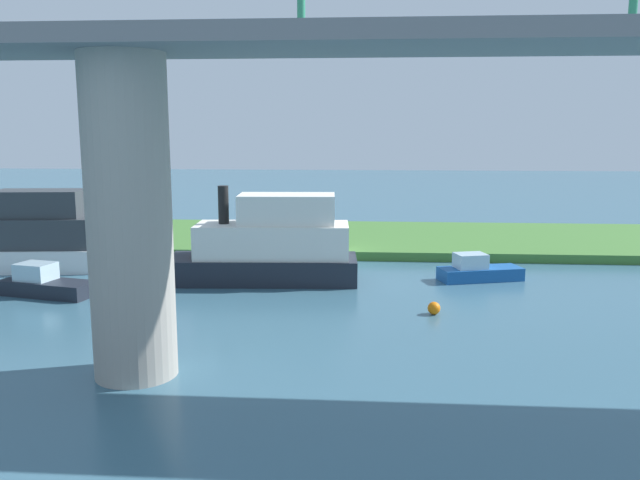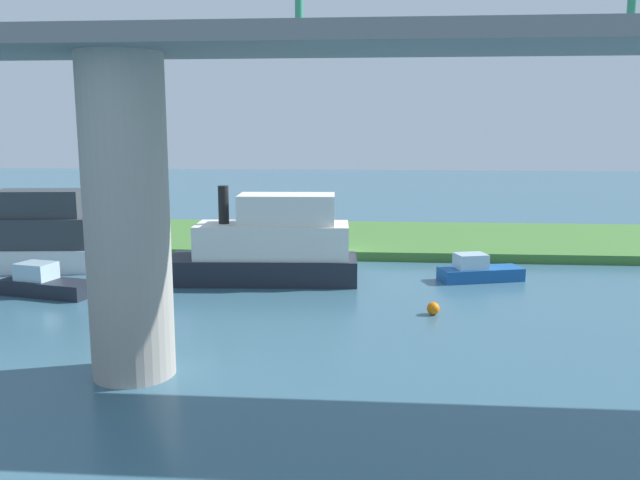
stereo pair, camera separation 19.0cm
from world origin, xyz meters
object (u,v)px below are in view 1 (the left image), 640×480
(pontoon_yellow, at_px, (25,238))
(motorboat_red, at_px, (478,271))
(mooring_post, at_px, (245,240))
(bridge_pylon, at_px, (130,220))
(marker_buoy, at_px, (434,308))
(person_on_bank, at_px, (339,235))
(skiff_small, at_px, (45,284))
(motorboat_white, at_px, (269,246))

(pontoon_yellow, bearing_deg, motorboat_red, 177.96)
(mooring_post, bearing_deg, motorboat_red, 157.02)
(bridge_pylon, distance_m, motorboat_red, 18.19)
(motorboat_red, relative_size, marker_buoy, 8.32)
(mooring_post, bearing_deg, person_on_bank, -175.15)
(mooring_post, height_order, motorboat_red, motorboat_red)
(bridge_pylon, distance_m, marker_buoy, 12.46)
(pontoon_yellow, height_order, motorboat_red, pontoon_yellow)
(mooring_post, xyz_separation_m, marker_buoy, (-9.56, 11.22, -0.64))
(person_on_bank, distance_m, skiff_small, 15.86)
(person_on_bank, distance_m, marker_buoy, 12.44)
(bridge_pylon, bearing_deg, motorboat_red, -132.72)
(mooring_post, height_order, marker_buoy, mooring_post)
(marker_buoy, bearing_deg, mooring_post, -49.56)
(bridge_pylon, bearing_deg, marker_buoy, -143.26)
(person_on_bank, bearing_deg, motorboat_red, 140.61)
(bridge_pylon, relative_size, marker_buoy, 18.41)
(motorboat_white, height_order, marker_buoy, motorboat_white)
(mooring_post, distance_m, motorboat_red, 13.29)
(pontoon_yellow, bearing_deg, bridge_pylon, 127.90)
(bridge_pylon, xyz_separation_m, motorboat_white, (-2.11, -12.05, -2.92))
(pontoon_yellow, bearing_deg, person_on_bank, -163.14)
(skiff_small, bearing_deg, person_on_bank, -141.44)
(person_on_bank, xyz_separation_m, skiff_small, (12.39, 9.88, -0.70))
(pontoon_yellow, xyz_separation_m, skiff_small, (-3.53, 5.05, -1.16))
(motorboat_white, bearing_deg, pontoon_yellow, -7.86)
(skiff_small, height_order, motorboat_red, skiff_small)
(mooring_post, relative_size, pontoon_yellow, 0.09)
(person_on_bank, relative_size, motorboat_white, 0.15)
(person_on_bank, xyz_separation_m, mooring_post, (5.36, 0.45, -0.31))
(skiff_small, distance_m, marker_buoy, 16.69)
(motorboat_white, xyz_separation_m, pontoon_yellow, (12.87, -1.78, -0.03))
(mooring_post, relative_size, motorboat_red, 0.19)
(skiff_small, bearing_deg, mooring_post, -126.75)
(person_on_bank, xyz_separation_m, marker_buoy, (-4.20, 11.67, -0.95))
(bridge_pylon, height_order, person_on_bank, bridge_pylon)
(motorboat_red, bearing_deg, motorboat_white, 5.55)
(bridge_pylon, relative_size, skiff_small, 2.08)
(person_on_bank, xyz_separation_m, motorboat_red, (-6.87, 5.64, -0.73))
(person_on_bank, height_order, mooring_post, person_on_bank)
(person_on_bank, distance_m, motorboat_red, 8.92)
(person_on_bank, bearing_deg, pontoon_yellow, 16.86)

